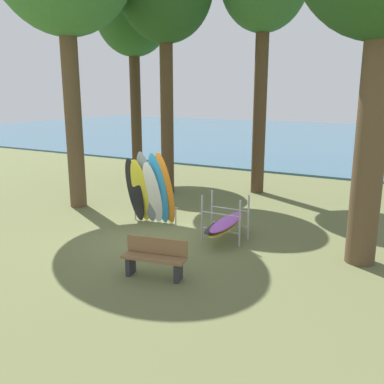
{
  "coord_description": "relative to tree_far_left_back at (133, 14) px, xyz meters",
  "views": [
    {
      "loc": [
        6.33,
        -9.12,
        3.93
      ],
      "look_at": [
        0.54,
        1.27,
        1.1
      ],
      "focal_mm": 39.41,
      "sensor_mm": 36.0,
      "label": 1
    }
  ],
  "objects": [
    {
      "name": "ground_plane",
      "position": [
        5.63,
        -7.0,
        -7.29
      ],
      "size": [
        80.0,
        80.0,
        0.0
      ],
      "primitive_type": "plane",
      "color": "#60663D"
    },
    {
      "name": "lake_water",
      "position": [
        5.63,
        21.75,
        -7.24
      ],
      "size": [
        80.0,
        36.0,
        0.1
      ],
      "primitive_type": "cube",
      "color": "#38607A",
      "rests_on": "ground"
    },
    {
      "name": "tree_far_left_back",
      "position": [
        0.0,
        0.0,
        0.0
      ],
      "size": [
        3.41,
        3.41,
        9.39
      ],
      "color": "#42301E",
      "rests_on": "ground"
    },
    {
      "name": "leaning_board_pile",
      "position": [
        4.92,
        -6.05,
        -6.22
      ],
      "size": [
        1.59,
        0.93,
        2.29
      ],
      "color": "black",
      "rests_on": "ground"
    },
    {
      "name": "board_storage_rack",
      "position": [
        7.45,
        -6.16,
        -6.82
      ],
      "size": [
        1.15,
        2.13,
        1.25
      ],
      "color": "#9EA0A5",
      "rests_on": "ground"
    },
    {
      "name": "park_bench",
      "position": [
        7.1,
        -9.05,
        -6.84
      ],
      "size": [
        1.45,
        0.67,
        0.85
      ],
      "color": "#2D2D33",
      "rests_on": "ground"
    }
  ]
}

